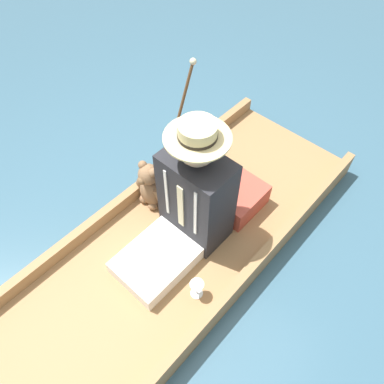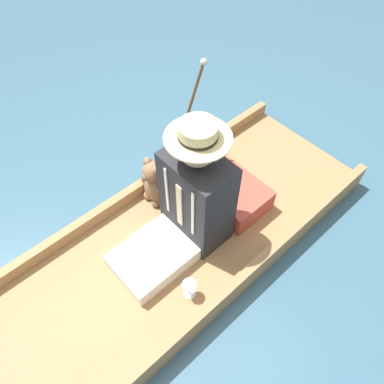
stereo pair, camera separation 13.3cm
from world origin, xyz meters
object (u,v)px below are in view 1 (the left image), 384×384
teddy_bear (150,186)px  wine_glass (197,286)px  seated_person (189,203)px  walking_cane (178,119)px

teddy_bear → wine_glass: size_ratio=2.93×
seated_person → walking_cane: size_ratio=1.04×
wine_glass → walking_cane: bearing=-40.9°
teddy_bear → walking_cane: bearing=-80.8°
teddy_bear → wine_glass: bearing=156.8°
teddy_bear → seated_person: bearing=177.5°
teddy_bear → walking_cane: (0.06, -0.36, 0.34)m
wine_glass → walking_cane: walking_cane is taller
seated_person → wine_glass: (-0.32, 0.28, -0.25)m
seated_person → walking_cane: seated_person is taller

